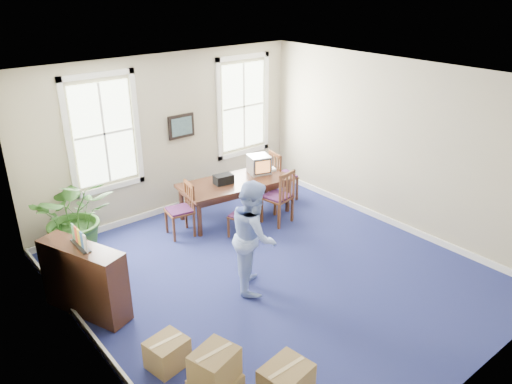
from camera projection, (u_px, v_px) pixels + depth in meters
floor at (274, 274)px, 8.23m from camera, size 6.50×6.50×0.00m
ceiling at (278, 79)px, 6.94m from camera, size 6.50×6.50×0.00m
wall_back at (167, 136)px, 9.88m from camera, size 6.50×0.00×6.50m
wall_front at (479, 277)px, 5.28m from camera, size 6.50×0.00×6.50m
wall_left at (84, 248)px, 5.84m from camera, size 0.00×6.50×6.50m
wall_right at (396, 145)px, 9.33m from camera, size 0.00×6.50×6.50m
baseboard_back at (173, 206)px, 10.48m from camera, size 6.00×0.04×0.12m
baseboard_left at (103, 350)px, 6.48m from camera, size 0.04×6.50×0.12m
baseboard_right at (386, 219)px, 9.93m from camera, size 0.04×6.50×0.12m
window_left at (104, 134)px, 8.99m from camera, size 1.40×0.12×2.20m
window_right at (243, 106)px, 10.85m from camera, size 1.40×0.12×2.20m
wall_picture at (181, 126)px, 9.96m from camera, size 0.58×0.06×0.48m
conference_table at (236, 198)px, 10.09m from camera, size 2.33×1.28×0.76m
crt_tv at (259, 164)px, 10.28m from camera, size 0.53×0.55×0.38m
game_console at (271, 169)px, 10.48m from camera, size 0.20×0.22×0.05m
equipment_bag at (223, 179)px, 9.79m from camera, size 0.39×0.28×0.18m
chair_near_left at (241, 215)px, 9.26m from camera, size 0.51×0.51×0.87m
chair_near_right at (277, 196)px, 9.74m from camera, size 0.58×0.58×1.11m
chair_end_left at (179, 210)px, 9.27m from camera, size 0.54×0.54×1.03m
chair_end_right at (284, 175)px, 10.78m from camera, size 0.57×0.57×1.10m
man at (254, 236)px, 7.59m from camera, size 1.05×1.10×1.78m
credenza at (85, 280)px, 7.11m from camera, size 0.86×1.42×1.07m
brochure_rack at (79, 238)px, 6.84m from camera, size 0.28×0.65×0.28m
potted_plant at (76, 216)px, 8.53m from camera, size 1.69×1.60×1.49m
cardboard_boxes at (225, 365)px, 5.76m from camera, size 1.69×1.69×0.81m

